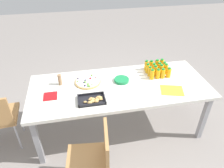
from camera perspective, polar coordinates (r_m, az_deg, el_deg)
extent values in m
plane|color=gray|center=(3.06, 1.84, -11.63)|extent=(12.00, 12.00, 0.00)
cube|color=silver|center=(2.60, 2.13, -0.79)|extent=(2.19, 0.89, 0.04)
cube|color=#99999E|center=(3.41, 17.40, -0.33)|extent=(0.06, 0.06, 0.69)
cube|color=#99999E|center=(3.10, -18.27, -4.47)|extent=(0.06, 0.06, 0.69)
cube|color=#99999E|center=(2.94, 23.55, -8.37)|extent=(0.06, 0.06, 0.69)
cube|color=#99999E|center=(2.57, -19.45, -14.65)|extent=(0.06, 0.06, 0.69)
cube|color=#B7844C|center=(2.90, -27.91, -7.65)|extent=(0.42, 0.42, 0.04)
cylinder|color=silver|center=(3.13, -23.43, -8.76)|extent=(0.02, 0.02, 0.41)
cylinder|color=silver|center=(2.90, -24.00, -13.00)|extent=(0.02, 0.02, 0.41)
cube|color=#B7844C|center=(2.17, -6.62, -19.97)|extent=(0.44, 0.44, 0.04)
cube|color=#B7844C|center=(2.01, -1.51, -16.62)|extent=(0.07, 0.38, 0.38)
cylinder|color=silver|center=(2.47, -10.11, -20.30)|extent=(0.02, 0.02, 0.41)
cylinder|color=silver|center=(2.46, -2.20, -20.10)|extent=(0.02, 0.02, 0.41)
cylinder|color=#FAAB14|center=(2.98, 13.23, 5.20)|extent=(0.06, 0.06, 0.13)
cylinder|color=#1E8C33|center=(2.95, 13.42, 6.42)|extent=(0.04, 0.04, 0.02)
cylinder|color=#F8AE14|center=(2.96, 12.00, 5.09)|extent=(0.06, 0.06, 0.13)
cylinder|color=#1E8C33|center=(2.92, 12.17, 6.30)|extent=(0.04, 0.04, 0.02)
cylinder|color=#FAAE14|center=(2.94, 10.51, 4.97)|extent=(0.06, 0.06, 0.12)
cylinder|color=#1E8C33|center=(2.91, 10.64, 6.10)|extent=(0.04, 0.04, 0.02)
cylinder|color=#F8AD14|center=(2.90, 9.23, 4.89)|extent=(0.05, 0.05, 0.13)
cylinder|color=#1E8C33|center=(2.87, 9.37, 6.16)|extent=(0.03, 0.03, 0.02)
cylinder|color=#FAAB14|center=(2.93, 13.83, 4.46)|extent=(0.05, 0.05, 0.12)
cylinder|color=#1E8C33|center=(2.89, 14.02, 5.66)|extent=(0.03, 0.03, 0.02)
cylinder|color=#FAAD14|center=(2.90, 12.60, 4.31)|extent=(0.06, 0.06, 0.12)
cylinder|color=#1E8C33|center=(2.86, 12.77, 5.49)|extent=(0.04, 0.04, 0.02)
cylinder|color=#F9AD14|center=(2.88, 11.18, 4.19)|extent=(0.06, 0.06, 0.12)
cylinder|color=#1E8C33|center=(2.84, 11.33, 5.33)|extent=(0.04, 0.04, 0.02)
cylinder|color=#F9AF14|center=(2.84, 9.60, 4.07)|extent=(0.06, 0.06, 0.12)
cylinder|color=#1E8C33|center=(2.81, 9.73, 5.27)|extent=(0.04, 0.04, 0.02)
cylinder|color=#FBAE14|center=(2.87, 14.29, 3.87)|extent=(0.06, 0.06, 0.13)
cylinder|color=#1E8C33|center=(2.84, 14.50, 5.14)|extent=(0.04, 0.04, 0.02)
cylinder|color=#F8AE14|center=(2.84, 13.07, 3.68)|extent=(0.06, 0.06, 0.13)
cylinder|color=#1E8C33|center=(2.80, 13.27, 5.00)|extent=(0.04, 0.04, 0.02)
cylinder|color=#F9AB14|center=(2.81, 11.57, 3.47)|extent=(0.06, 0.06, 0.12)
cylinder|color=#1E8C33|center=(2.78, 11.74, 4.71)|extent=(0.04, 0.04, 0.02)
cylinder|color=#F8AB14|center=(2.78, 10.14, 3.27)|extent=(0.05, 0.05, 0.12)
cylinder|color=#1E8C33|center=(2.75, 10.29, 4.48)|extent=(0.03, 0.03, 0.02)
cylinder|color=#F9AF14|center=(2.81, 15.05, 2.90)|extent=(0.06, 0.06, 0.12)
cylinder|color=#1E8C33|center=(2.78, 15.25, 4.08)|extent=(0.04, 0.04, 0.02)
cylinder|color=#F9AD14|center=(2.78, 13.51, 2.74)|extent=(0.06, 0.06, 0.12)
cylinder|color=#1E8C33|center=(2.75, 13.70, 3.93)|extent=(0.04, 0.04, 0.02)
cylinder|color=#FAAE14|center=(2.76, 12.27, 2.64)|extent=(0.06, 0.06, 0.12)
cylinder|color=#1E8C33|center=(2.72, 12.45, 3.85)|extent=(0.04, 0.04, 0.02)
cylinder|color=#F9AB14|center=(2.73, 10.74, 2.52)|extent=(0.06, 0.06, 0.12)
cylinder|color=#1E8C33|center=(2.69, 10.90, 3.78)|extent=(0.04, 0.04, 0.02)
cylinder|color=tan|center=(2.65, -6.54, 0.62)|extent=(0.32, 0.32, 0.02)
cylinder|color=white|center=(2.65, -6.56, 0.83)|extent=(0.30, 0.30, 0.01)
sphere|color=#1E1947|center=(2.69, -9.17, 1.42)|extent=(0.02, 0.02, 0.02)
sphere|color=red|center=(2.69, -4.54, 1.72)|extent=(0.02, 0.02, 0.02)
sphere|color=#1E1947|center=(2.55, -7.34, -0.43)|extent=(0.02, 0.02, 0.02)
sphere|color=red|center=(2.67, -5.86, 1.55)|extent=(0.02, 0.02, 0.02)
sphere|color=#66B238|center=(2.53, -6.01, -0.57)|extent=(0.02, 0.02, 0.02)
sphere|color=#66B238|center=(2.61, -7.27, 0.53)|extent=(0.03, 0.03, 0.03)
sphere|color=#1E1947|center=(2.61, -7.55, 0.47)|extent=(0.02, 0.02, 0.02)
sphere|color=#66B238|center=(2.64, -9.30, 0.71)|extent=(0.02, 0.02, 0.02)
sphere|color=#66B238|center=(2.56, -5.43, -0.17)|extent=(0.02, 0.02, 0.02)
sphere|color=#1E1947|center=(2.65, -7.23, 1.07)|extent=(0.02, 0.02, 0.02)
sphere|color=#66B238|center=(2.57, -6.48, 0.01)|extent=(0.02, 0.02, 0.02)
sphere|color=#1E1947|center=(2.62, -7.19, 0.59)|extent=(0.02, 0.02, 0.02)
sphere|color=#66B238|center=(2.73, -5.48, 2.35)|extent=(0.02, 0.02, 0.02)
sphere|color=#66B238|center=(2.54, -6.45, -0.46)|extent=(0.03, 0.03, 0.03)
cube|color=black|center=(2.36, -5.52, -4.40)|extent=(0.30, 0.20, 0.01)
cube|color=black|center=(2.43, -5.80, -2.75)|extent=(0.30, 0.01, 0.03)
cube|color=black|center=(2.28, -5.27, -5.63)|extent=(0.30, 0.01, 0.03)
cube|color=black|center=(2.36, -2.03, -3.74)|extent=(0.01, 0.20, 0.03)
cube|color=black|center=(2.35, -9.09, -4.55)|extent=(0.01, 0.20, 0.03)
ellipsoid|color=tan|center=(2.36, -5.70, -3.92)|extent=(0.04, 0.03, 0.03)
ellipsoid|color=tan|center=(2.35, -6.00, -4.22)|extent=(0.04, 0.03, 0.02)
ellipsoid|color=tan|center=(2.34, -5.23, -4.10)|extent=(0.05, 0.04, 0.03)
ellipsoid|color=tan|center=(2.33, -4.11, -4.28)|extent=(0.06, 0.04, 0.03)
ellipsoid|color=tan|center=(2.32, -5.33, -4.65)|extent=(0.05, 0.04, 0.03)
ellipsoid|color=tan|center=(2.31, -5.42, -4.75)|extent=(0.05, 0.04, 0.03)
ellipsoid|color=tan|center=(2.32, -7.28, -4.84)|extent=(0.04, 0.03, 0.02)
ellipsoid|color=tan|center=(2.37, -3.61, -3.54)|extent=(0.05, 0.03, 0.03)
ellipsoid|color=tan|center=(2.36, -4.11, -3.77)|extent=(0.04, 0.03, 0.02)
ellipsoid|color=tan|center=(2.30, -5.99, -5.01)|extent=(0.05, 0.04, 0.03)
ellipsoid|color=tan|center=(2.34, -3.01, -4.14)|extent=(0.04, 0.03, 0.02)
ellipsoid|color=tan|center=(2.36, -3.30, -3.70)|extent=(0.06, 0.04, 0.03)
ellipsoid|color=tan|center=(2.31, -4.25, -4.69)|extent=(0.05, 0.04, 0.03)
cylinder|color=#1E8C4C|center=(2.67, 2.59, 0.82)|extent=(0.19, 0.19, 0.00)
cylinder|color=#1E8C4C|center=(2.66, 2.60, 0.91)|extent=(0.19, 0.19, 0.00)
cylinder|color=#1E8C4C|center=(2.66, 2.60, 1.00)|extent=(0.19, 0.19, 0.00)
cylinder|color=#1E8C4C|center=(2.66, 2.60, 1.09)|extent=(0.19, 0.19, 0.00)
cylinder|color=#1E8C4C|center=(2.65, 2.61, 1.18)|extent=(0.19, 0.19, 0.00)
cylinder|color=#1E8C4C|center=(2.65, 2.61, 1.27)|extent=(0.19, 0.19, 0.00)
cylinder|color=#1E8C4C|center=(2.65, 2.61, 1.36)|extent=(0.19, 0.19, 0.00)
cube|color=red|center=(2.51, -16.29, -3.17)|extent=(0.15, 0.15, 0.01)
cylinder|color=#9E7A56|center=(2.64, -13.90, 1.15)|extent=(0.04, 0.04, 0.14)
cube|color=yellow|center=(2.60, 15.87, -1.65)|extent=(0.31, 0.27, 0.01)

